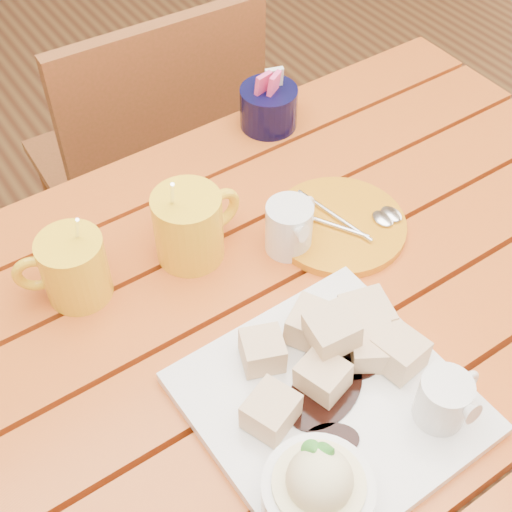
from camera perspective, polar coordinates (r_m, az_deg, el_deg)
table at (r=0.97m, az=2.05°, el=-9.41°), size 1.20×0.79×0.75m
dessert_plate at (r=0.78m, az=6.26°, el=-12.42°), size 0.29×0.29×0.11m
coffee_mug_left at (r=0.91m, az=-14.49°, el=-0.90°), size 0.11×0.08×0.14m
coffee_mug_right at (r=0.93m, az=-5.29°, el=2.49°), size 0.13×0.09×0.15m
cream_pitcher at (r=0.94m, az=2.79°, el=2.40°), size 0.09×0.08×0.08m
sugar_caddy at (r=1.14m, az=1.02°, el=11.89°), size 0.09×0.09×0.10m
orange_saucer at (r=0.99m, az=6.72°, el=2.50°), size 0.19×0.19×0.02m
chair_far at (r=1.52m, az=-8.24°, el=7.26°), size 0.42×0.42×0.85m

